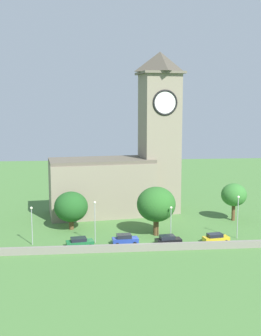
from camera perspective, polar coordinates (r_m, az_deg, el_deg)
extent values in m
plane|color=#477538|center=(90.79, 0.45, -7.08)|extent=(200.00, 200.00, 0.00)
cube|color=gray|center=(96.50, -3.78, -2.63)|extent=(23.51, 13.81, 11.59)
cube|color=#5C5547|center=(95.51, -3.82, 0.99)|extent=(23.39, 12.94, 0.70)
cube|color=gray|center=(98.08, 3.74, 3.11)|extent=(8.81, 8.81, 30.42)
cube|color=#675F4F|center=(97.86, 3.83, 12.16)|extent=(10.22, 10.22, 0.50)
pyramid|color=#484338|center=(98.04, 3.85, 13.56)|extent=(9.25, 9.25, 4.31)
cylinder|color=white|center=(93.85, 4.50, 8.44)|extent=(4.99, 0.78, 5.02)
torus|color=black|center=(93.85, 4.50, 8.44)|extent=(5.48, 1.17, 5.47)
cylinder|color=white|center=(98.88, 6.03, 8.42)|extent=(0.78, 4.99, 5.02)
torus|color=black|center=(98.88, 6.03, 8.42)|extent=(1.17, 5.48, 5.47)
cube|color=gray|center=(74.05, 1.85, -10.23)|extent=(48.11, 0.70, 1.22)
cube|color=#1E6B38|center=(76.45, -6.57, -9.62)|extent=(4.88, 2.73, 0.75)
cube|color=#1E232B|center=(76.21, -6.75, -9.16)|extent=(2.84, 2.14, 0.59)
cylinder|color=black|center=(77.72, -5.52, -9.59)|extent=(0.65, 0.45, 0.60)
cylinder|color=black|center=(75.90, -5.26, -10.04)|extent=(0.65, 0.45, 0.60)
cylinder|color=black|center=(77.27, -7.84, -9.74)|extent=(0.65, 0.45, 0.60)
cylinder|color=black|center=(75.44, -7.64, -10.19)|extent=(0.65, 0.45, 0.60)
cube|color=#233D9E|center=(77.08, -0.69, -9.34)|extent=(4.60, 2.20, 0.85)
cube|color=#1E232B|center=(76.81, -0.86, -8.81)|extent=(2.63, 1.81, 0.68)
cylinder|color=black|center=(78.32, 0.30, -9.38)|extent=(0.71, 0.39, 0.68)
cylinder|color=black|center=(76.62, 0.56, -9.79)|extent=(0.71, 0.39, 0.68)
cylinder|color=black|center=(77.83, -1.92, -9.50)|extent=(0.71, 0.39, 0.68)
cylinder|color=black|center=(76.13, -1.71, -9.91)|extent=(0.71, 0.39, 0.68)
cube|color=black|center=(77.01, 4.92, -9.41)|extent=(4.66, 2.42, 0.81)
cube|color=#1E232B|center=(76.72, 4.77, -8.91)|extent=(2.69, 1.92, 0.65)
cylinder|color=black|center=(78.42, 5.77, -9.41)|extent=(0.69, 0.41, 0.65)
cylinder|color=black|center=(76.82, 6.22, -9.80)|extent=(0.69, 0.41, 0.65)
cylinder|color=black|center=(77.50, 3.63, -9.60)|extent=(0.69, 0.41, 0.65)
cylinder|color=black|center=(75.88, 4.04, -10.00)|extent=(0.69, 0.41, 0.65)
cube|color=gold|center=(79.63, 11.01, -8.99)|extent=(4.76, 2.52, 0.74)
cube|color=#1E232B|center=(79.34, 10.87, -8.54)|extent=(2.76, 1.99, 0.59)
cylinder|color=black|center=(81.17, 11.71, -8.94)|extent=(0.64, 0.42, 0.59)
cylinder|color=black|center=(79.62, 12.30, -9.31)|extent=(0.64, 0.42, 0.59)
cylinder|color=black|center=(79.89, 9.71, -9.17)|extent=(0.64, 0.42, 0.59)
cylinder|color=black|center=(78.32, 10.26, -9.55)|extent=(0.64, 0.42, 0.59)
cylinder|color=#9EA0A5|center=(78.14, -12.64, -7.48)|extent=(0.14, 0.14, 6.30)
sphere|color=#F4EFCC|center=(77.29, -12.72, -5.08)|extent=(0.44, 0.44, 0.44)
cylinder|color=#9EA0A5|center=(77.33, -4.62, -7.18)|extent=(0.14, 0.14, 7.04)
sphere|color=#F4EFCC|center=(76.41, -4.66, -4.48)|extent=(0.44, 0.44, 0.44)
cylinder|color=#9EA0A5|center=(78.76, 5.24, -7.35)|extent=(0.14, 0.14, 5.83)
sphere|color=#F4EFCC|center=(77.97, 5.28, -5.14)|extent=(0.44, 0.44, 0.44)
cylinder|color=#9EA0A5|center=(81.92, 13.70, -6.36)|extent=(0.14, 0.14, 7.43)
sphere|color=#F4EFCC|center=(81.02, 13.80, -3.67)|extent=(0.44, 0.44, 0.44)
cylinder|color=brown|center=(86.65, -7.66, -7.22)|extent=(0.91, 0.91, 2.06)
ellipsoid|color=#1E511E|center=(85.78, -7.71, -4.99)|extent=(6.49, 6.49, 5.84)
cylinder|color=brown|center=(94.48, 13.17, -5.59)|extent=(0.74, 0.74, 3.49)
ellipsoid|color=#33702D|center=(93.66, 13.25, -3.39)|extent=(5.25, 5.25, 4.73)
cylinder|color=brown|center=(82.27, 3.32, -7.60)|extent=(1.00, 1.00, 3.19)
ellipsoid|color=#286023|center=(81.19, 3.35, -4.70)|extent=(7.14, 7.14, 6.43)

